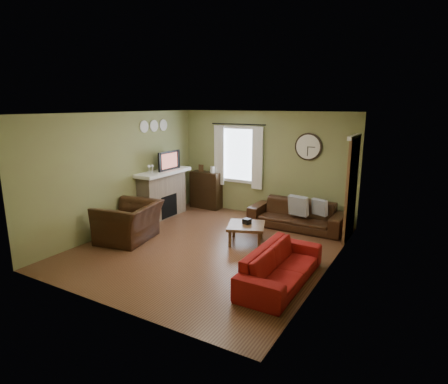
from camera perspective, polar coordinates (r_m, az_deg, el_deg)
The scene contains 31 objects.
floor at distance 7.50m, azimuth -2.21°, elevation -8.35°, with size 4.60×5.20×0.00m, color brown.
ceiling at distance 6.98m, azimuth -2.41°, elevation 11.92°, with size 4.60×5.20×0.00m, color white.
wall_left at distance 8.56m, azimuth -15.46°, elevation 2.95°, with size 0.00×5.20×2.60m, color #818851.
wall_right at distance 6.24m, azimuth 15.87°, elevation -0.82°, with size 0.00×5.20×2.60m, color #818851.
wall_back at distance 9.39m, azimuth 6.22°, elevation 4.23°, with size 4.60×0.00×2.60m, color #818851.
wall_front at distance 5.19m, azimuth -17.86°, elevation -3.79°, with size 4.60×0.00×2.60m, color #818851.
fireplace at distance 9.41m, azimuth -9.36°, elevation -0.51°, with size 0.40×1.40×1.10m, color tan.
firebox at distance 9.35m, azimuth -8.40°, elevation -2.14°, with size 0.04×0.60×0.55m, color black.
mantel at distance 9.27m, azimuth -9.35°, elevation 3.01°, with size 0.58×1.60×0.08m, color white.
tv at distance 9.33m, azimuth -8.72°, elevation 4.44°, with size 0.60×0.08×0.35m, color black.
tv_screen at distance 9.28m, azimuth -8.35°, elevation 4.75°, with size 0.02×0.62×0.36m, color #994C3F.
medallion_left at distance 9.01m, azimuth -12.09°, elevation 9.72°, with size 0.28×0.28×0.03m, color white.
medallion_mid at distance 9.27m, azimuth -10.63°, elevation 9.88°, with size 0.28×0.28×0.03m, color white.
medallion_right at distance 9.54m, azimuth -9.25°, elevation 10.02°, with size 0.28×0.28×0.03m, color white.
window_pane at distance 9.64m, azimuth 2.38°, elevation 5.74°, with size 1.00×0.02×1.30m, color silver, non-canonical shape.
curtain_rod at distance 9.48m, azimuth 2.14°, elevation 10.29°, with size 0.03×0.03×1.50m, color black.
curtain_left at distance 9.83m, azimuth -0.75°, elevation 5.60°, with size 0.28×0.04×1.55m, color white.
curtain_right at distance 9.32m, azimuth 5.10°, elevation 5.12°, with size 0.28×0.04×1.55m, color white.
wall_clock at distance 8.89m, azimuth 12.70°, elevation 6.73°, with size 0.64×0.06×0.64m, color white, non-canonical shape.
door at distance 8.06m, azimuth 18.85°, elevation 0.28°, with size 0.05×0.90×2.10m, color brown.
bookshelf at distance 10.13m, azimuth -2.74°, elevation 0.31°, with size 0.83×0.35×0.99m, color black, non-canonical shape.
book at distance 10.06m, azimuth -2.20°, elevation 2.95°, with size 0.17×0.23×0.02m, color #4F341C.
sofa_brown at distance 8.67m, azimuth 10.97°, elevation -3.42°, with size 2.12×0.83×0.62m, color black.
pillow_left at distance 8.49m, azimuth 14.36°, elevation -2.26°, with size 0.36×0.11×0.36m, color gray.
pillow_right at distance 8.51m, azimuth 11.25°, elevation -2.07°, with size 0.44×0.13×0.44m, color gray.
sofa_red at distance 6.06m, azimuth 8.70°, elevation -11.06°, with size 1.94×0.76×0.57m, color maroon.
armchair at distance 7.98m, azimuth -14.27°, elevation -4.44°, with size 1.20×1.05×0.78m, color black.
coffee_table at distance 7.67m, azimuth 3.38°, elevation -6.34°, with size 0.73×0.73×0.39m, color #4F341C, non-canonical shape.
tissue_box at distance 7.65m, azimuth 3.51°, elevation -4.76°, with size 0.14×0.14×0.11m, color black.
wine_glass_a at distance 8.85m, azimuth -11.34°, elevation 3.39°, with size 0.07×0.07×0.21m, color white, non-canonical shape.
wine_glass_b at distance 8.94m, azimuth -10.87°, elevation 3.48°, with size 0.07×0.07×0.20m, color white, non-canonical shape.
Camera 1 is at (3.73, -5.89, 2.77)m, focal length 30.00 mm.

